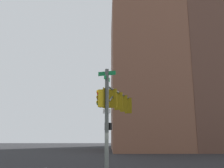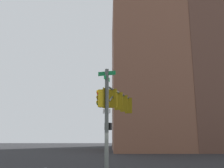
% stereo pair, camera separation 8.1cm
% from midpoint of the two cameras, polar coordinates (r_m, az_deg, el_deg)
% --- Properties ---
extents(signal_pole_assembly, '(5.60, 2.54, 6.15)m').
position_cam_midpoint_polar(signal_pole_assembly, '(15.62, 1.07, -5.08)').
color(signal_pole_assembly, '#4C514C').
rests_on(signal_pole_assembly, ground_plane).
extents(building_brick_nearside, '(21.65, 16.30, 47.73)m').
position_cam_midpoint_polar(building_brick_nearside, '(56.08, 22.02, 11.23)').
color(building_brick_nearside, brown).
rests_on(building_brick_nearside, ground_plane).
extents(building_brick_midblock, '(22.57, 17.49, 28.87)m').
position_cam_midpoint_polar(building_brick_midblock, '(50.19, 10.26, 1.86)').
color(building_brick_midblock, brown).
rests_on(building_brick_midblock, ground_plane).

